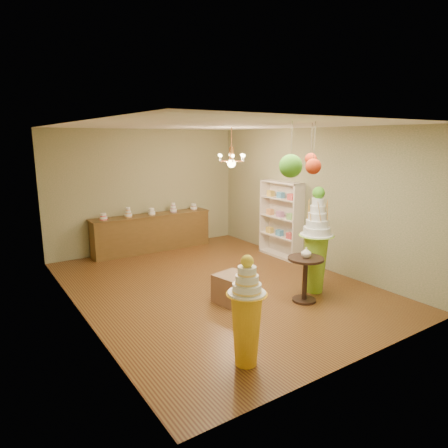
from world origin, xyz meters
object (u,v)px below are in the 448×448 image
pedestal_orange (246,320)px  round_table (305,273)px  pedestal_green (316,250)px  sideboard (152,232)px

pedestal_orange → round_table: size_ratio=1.80×
pedestal_green → sideboard: 4.45m
pedestal_green → round_table: bearing=-154.4°
round_table → pedestal_green: bearing=25.6°
sideboard → round_table: 4.54m
sideboard → round_table: bearing=-79.0°
pedestal_orange → round_table: (2.03, 1.02, -0.08)m
pedestal_orange → sideboard: bearing=78.1°
pedestal_green → sideboard: size_ratio=0.64×
pedestal_green → pedestal_orange: (-2.50, -1.25, -0.21)m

